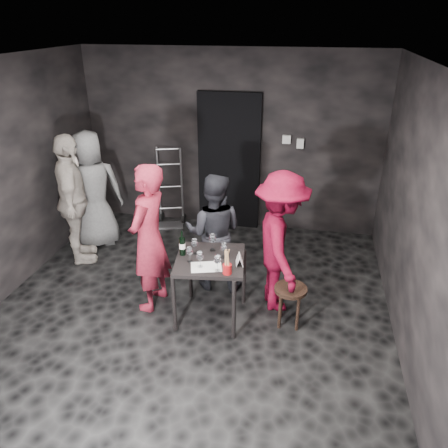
% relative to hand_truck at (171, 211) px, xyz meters
% --- Properties ---
extents(floor, '(4.50, 5.00, 0.02)m').
position_rel_hand_truck_xyz_m(floor, '(0.92, -2.26, -0.23)').
color(floor, black).
rests_on(floor, ground).
extents(ceiling, '(4.50, 5.00, 0.02)m').
position_rel_hand_truck_xyz_m(ceiling, '(0.92, -2.26, 2.47)').
color(ceiling, silver).
rests_on(ceiling, ground).
extents(wall_back, '(4.50, 0.04, 2.70)m').
position_rel_hand_truck_xyz_m(wall_back, '(0.92, 0.24, 1.12)').
color(wall_back, black).
rests_on(wall_back, ground).
extents(wall_front, '(4.50, 0.04, 2.70)m').
position_rel_hand_truck_xyz_m(wall_front, '(0.92, -4.76, 1.12)').
color(wall_front, black).
rests_on(wall_front, ground).
extents(wall_right, '(0.04, 5.00, 2.70)m').
position_rel_hand_truck_xyz_m(wall_right, '(3.17, -2.26, 1.12)').
color(wall_right, black).
rests_on(wall_right, ground).
extents(doorway, '(0.95, 0.10, 2.10)m').
position_rel_hand_truck_xyz_m(doorway, '(0.92, 0.18, 0.82)').
color(doorway, black).
rests_on(doorway, ground).
extents(wallbox_upper, '(0.12, 0.06, 0.12)m').
position_rel_hand_truck_xyz_m(wallbox_upper, '(1.77, 0.19, 1.22)').
color(wallbox_upper, '#B7B7B2').
rests_on(wallbox_upper, wall_back).
extents(wallbox_lower, '(0.10, 0.06, 0.14)m').
position_rel_hand_truck_xyz_m(wallbox_lower, '(1.97, 0.19, 1.17)').
color(wallbox_lower, '#B7B7B2').
rests_on(wallbox_lower, wall_back).
extents(hand_truck, '(0.42, 0.35, 1.26)m').
position_rel_hand_truck_xyz_m(hand_truck, '(0.00, 0.00, 0.00)').
color(hand_truck, '#B2B2B7').
rests_on(hand_truck, floor).
extents(tasting_table, '(0.72, 0.72, 0.75)m').
position_rel_hand_truck_xyz_m(tasting_table, '(1.18, -2.22, 0.42)').
color(tasting_table, black).
rests_on(tasting_table, floor).
extents(stool, '(0.35, 0.35, 0.47)m').
position_rel_hand_truck_xyz_m(stool, '(2.05, -2.19, 0.15)').
color(stool, '#2F2019').
rests_on(stool, floor).
extents(server_red, '(0.56, 0.77, 1.97)m').
position_rel_hand_truck_xyz_m(server_red, '(0.46, -2.12, 0.76)').
color(server_red, '#A52138').
rests_on(server_red, floor).
extents(woman_black, '(0.71, 0.41, 1.44)m').
position_rel_hand_truck_xyz_m(woman_black, '(1.08, -1.58, 0.49)').
color(woman_black, '#222329').
rests_on(woman_black, floor).
extents(man_maroon, '(0.83, 1.25, 1.78)m').
position_rel_hand_truck_xyz_m(man_maroon, '(1.89, -1.85, 0.66)').
color(man_maroon, maroon).
rests_on(man_maroon, floor).
extents(bystander_cream, '(1.08, 1.35, 2.08)m').
position_rel_hand_truck_xyz_m(bystander_cream, '(-0.88, -1.34, 0.82)').
color(bystander_cream, beige).
rests_on(bystander_cream, floor).
extents(bystander_grey, '(1.07, 0.89, 1.92)m').
position_rel_hand_truck_xyz_m(bystander_grey, '(-0.85, -0.86, 0.73)').
color(bystander_grey, slate).
rests_on(bystander_grey, floor).
extents(tasting_mat, '(0.36, 0.29, 0.00)m').
position_rel_hand_truck_xyz_m(tasting_mat, '(1.18, -2.40, 0.53)').
color(tasting_mat, white).
rests_on(tasting_mat, tasting_table).
extents(wine_glass_a, '(0.09, 0.09, 0.18)m').
position_rel_hand_truck_xyz_m(wine_glass_a, '(0.99, -2.33, 0.61)').
color(wine_glass_a, white).
rests_on(wine_glass_a, tasting_table).
extents(wine_glass_b, '(0.09, 0.09, 0.20)m').
position_rel_hand_truck_xyz_m(wine_glass_b, '(0.99, -2.16, 0.62)').
color(wine_glass_b, white).
rests_on(wine_glass_b, tasting_table).
extents(wine_glass_c, '(0.11, 0.11, 0.22)m').
position_rel_hand_truck_xyz_m(wine_glass_c, '(1.16, -2.04, 0.63)').
color(wine_glass_c, white).
rests_on(wine_glass_c, tasting_table).
extents(wine_glass_d, '(0.10, 0.10, 0.19)m').
position_rel_hand_truck_xyz_m(wine_glass_d, '(1.12, -2.41, 0.62)').
color(wine_glass_d, white).
rests_on(wine_glass_d, tasting_table).
extents(wine_glass_e, '(0.10, 0.10, 0.20)m').
position_rel_hand_truck_xyz_m(wine_glass_e, '(1.31, -2.45, 0.62)').
color(wine_glass_e, white).
rests_on(wine_glass_e, tasting_table).
extents(wine_glass_f, '(0.08, 0.08, 0.19)m').
position_rel_hand_truck_xyz_m(wine_glass_f, '(1.32, -2.17, 0.62)').
color(wine_glass_f, white).
rests_on(wine_glass_f, tasting_table).
extents(wine_bottle, '(0.07, 0.07, 0.28)m').
position_rel_hand_truck_xyz_m(wine_bottle, '(0.87, -2.20, 0.63)').
color(wine_bottle, black).
rests_on(wine_bottle, tasting_table).
extents(breadstick_cup, '(0.09, 0.09, 0.29)m').
position_rel_hand_truck_xyz_m(breadstick_cup, '(1.41, -2.48, 0.65)').
color(breadstick_cup, '#9E1215').
rests_on(breadstick_cup, tasting_table).
extents(reserved_card, '(0.12, 0.16, 0.11)m').
position_rel_hand_truck_xyz_m(reserved_card, '(1.49, -2.28, 0.58)').
color(reserved_card, white).
rests_on(reserved_card, tasting_table).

